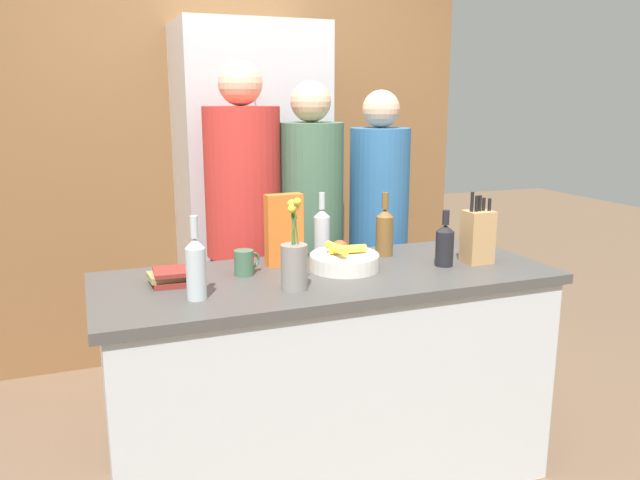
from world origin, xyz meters
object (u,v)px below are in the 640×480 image
Objects in this scene: knife_block at (478,236)px; person_at_sink at (244,226)px; bottle_vinegar at (445,244)px; bottle_wine at (385,231)px; person_in_blue at (311,231)px; bottle_oil at (322,231)px; coffee_mug at (245,262)px; refrigerator at (251,204)px; fruit_bowl at (344,259)px; person_in_red_tee at (379,228)px; book_stack at (176,276)px; bottle_water at (196,267)px; flower_vase at (294,262)px; cereal_box at (284,230)px.

person_at_sink reaches higher than knife_block.
bottle_vinegar is 0.30m from bottle_wine.
person_at_sink is 1.05× the size of person_in_blue.
coffee_mug is at bearing -155.32° from bottle_oil.
refrigerator is 6.51× the size of knife_block.
fruit_bowl is 0.31m from bottle_wine.
bottle_vinegar is at bearing -59.74° from person_at_sink.
bottle_wine is 0.71m from person_at_sink.
coffee_mug is 0.07× the size of person_in_red_tee.
refrigerator reaches higher than person_at_sink.
refrigerator is 1.41m from bottle_vinegar.
fruit_bowl is 0.16× the size of person_at_sink.
coffee_mug is at bearing 169.99° from knife_block.
bottle_wine is 0.48m from person_in_blue.
bottle_oil is (0.40, 0.19, 0.06)m from coffee_mug.
knife_block is 0.77m from person_in_red_tee.
person_in_blue reaches higher than person_in_red_tee.
bottle_water is (0.04, -0.22, 0.09)m from book_stack.
bottle_water is at bearing -127.53° from person_at_sink.
refrigerator reaches higher than fruit_bowl.
coffee_mug is at bearing 171.17° from fruit_bowl.
knife_block reaches higher than bottle_water.
coffee_mug is at bearing -116.67° from person_at_sink.
person_at_sink reaches higher than person_in_blue.
flower_vase reaches higher than coffee_mug.
bottle_wine is (0.67, 0.09, 0.06)m from coffee_mug.
knife_block is 0.16m from bottle_vinegar.
bottle_oil is at bearing 159.77° from bottle_wine.
person_in_blue is (-0.19, 0.44, -0.07)m from bottle_wine.
cereal_box is 0.53m from person_in_blue.
person_in_blue is at bearing 65.57° from flower_vase.
cereal_box is at bearing 157.97° from bottle_vinegar.
knife_block is 1.27m from book_stack.
person_in_red_tee is at bearing 85.33° from bottle_vinegar.
refrigerator reaches higher than bottle_water.
coffee_mug is at bearing -155.41° from cereal_box.
bottle_wine reaches higher than coffee_mug.
knife_block is 1.30× the size of bottle_vinegar.
refrigerator is at bearing 82.47° from cereal_box.
knife_block is at bearing -6.65° from book_stack.
flower_vase is at bearing -29.59° from book_stack.
knife_block is 1.52× the size of book_stack.
person_at_sink is (0.02, 0.82, -0.02)m from flower_vase.
cereal_box is at bearing -97.53° from refrigerator.
book_stack is 0.95m from bottle_wine.
refrigerator reaches higher than cereal_box.
cereal_box is (-0.14, -1.07, 0.06)m from refrigerator.
book_stack is 0.73m from person_at_sink.
knife_block is at bearing 3.31° from bottle_water.
flower_vase is at bearing -64.12° from coffee_mug.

